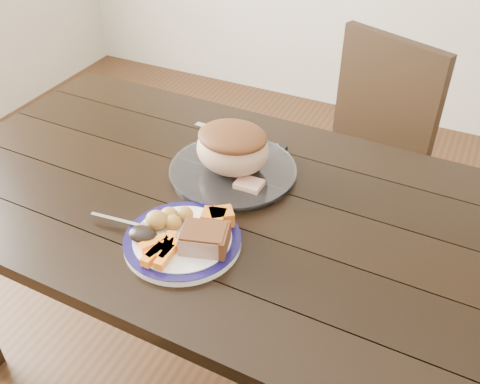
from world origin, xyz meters
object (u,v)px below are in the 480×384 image
at_px(serving_platter, 233,172).
at_px(pork_slice, 204,239).
at_px(fork, 128,223).
at_px(dining_table, 217,221).
at_px(carving_knife, 257,141).
at_px(dinner_plate, 183,241).
at_px(roast_joint, 233,149).
at_px(chair_far, 361,151).

distance_m(serving_platter, pork_slice, 0.32).
relative_size(serving_platter, fork, 1.92).
relative_size(dining_table, carving_knife, 5.05).
bearing_deg(dinner_plate, roast_joint, 93.43).
height_order(dining_table, roast_joint, roast_joint).
height_order(chair_far, pork_slice, chair_far).
bearing_deg(dining_table, roast_joint, 90.80).
height_order(dining_table, chair_far, chair_far).
distance_m(serving_platter, fork, 0.34).
height_order(dinner_plate, fork, fork).
height_order(chair_far, carving_knife, chair_far).
distance_m(dining_table, pork_slice, 0.26).
bearing_deg(pork_slice, chair_far, 81.35).
bearing_deg(pork_slice, dining_table, 110.89).
height_order(chair_far, dinner_plate, chair_far).
distance_m(dining_table, serving_platter, 0.14).
xyz_separation_m(pork_slice, carving_knife, (-0.09, 0.49, -0.04)).
height_order(pork_slice, roast_joint, roast_joint).
xyz_separation_m(dinner_plate, serving_platter, (-0.02, 0.30, 0.00)).
bearing_deg(chair_far, fork, 91.80).
xyz_separation_m(chair_far, pork_slice, (-0.14, -0.94, 0.27)).
distance_m(chair_far, dinner_plate, 0.98).
relative_size(dinner_plate, roast_joint, 1.37).
distance_m(serving_platter, roast_joint, 0.07).
xyz_separation_m(dining_table, dinner_plate, (0.02, -0.20, 0.10)).
bearing_deg(dining_table, dinner_plate, -85.22).
distance_m(pork_slice, roast_joint, 0.32).
bearing_deg(dining_table, serving_platter, 90.80).
height_order(serving_platter, fork, fork).
distance_m(chair_far, serving_platter, 0.71).
xyz_separation_m(roast_joint, carving_knife, (-0.01, 0.18, -0.08)).
xyz_separation_m(dining_table, serving_platter, (-0.00, 0.10, 0.10)).
xyz_separation_m(dining_table, carving_knife, (-0.01, 0.28, 0.10)).
distance_m(fork, carving_knife, 0.51).
bearing_deg(pork_slice, dinner_plate, 175.24).
height_order(chair_far, roast_joint, chair_far).
bearing_deg(fork, dining_table, 53.31).
distance_m(dinner_plate, pork_slice, 0.07).
xyz_separation_m(dining_table, pork_slice, (0.08, -0.21, 0.14)).
xyz_separation_m(serving_platter, carving_knife, (-0.01, 0.18, -0.00)).
bearing_deg(roast_joint, fork, -111.60).
relative_size(fork, carving_knife, 0.56).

